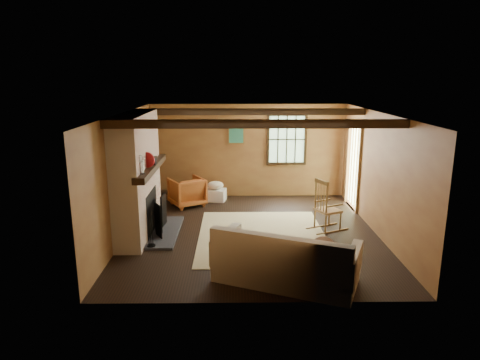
{
  "coord_description": "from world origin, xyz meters",
  "views": [
    {
      "loc": [
        -0.34,
        -8.15,
        3.09
      ],
      "look_at": [
        -0.23,
        0.4,
        1.0
      ],
      "focal_mm": 32.0,
      "sensor_mm": 36.0,
      "label": 1
    }
  ],
  "objects_px": {
    "rocking_chair": "(326,209)",
    "armchair": "(187,192)",
    "fireplace": "(139,180)",
    "laundry_basket": "(216,195)",
    "sofa": "(285,263)"
  },
  "relations": [
    {
      "from": "fireplace",
      "to": "armchair",
      "type": "xyz_separation_m",
      "value": [
        0.72,
        1.89,
        -0.75
      ]
    },
    {
      "from": "fireplace",
      "to": "sofa",
      "type": "distance_m",
      "value": 3.5
    },
    {
      "from": "armchair",
      "to": "sofa",
      "type": "bearing_deg",
      "value": 85.31
    },
    {
      "from": "rocking_chair",
      "to": "armchair",
      "type": "height_order",
      "value": "rocking_chair"
    },
    {
      "from": "laundry_basket",
      "to": "armchair",
      "type": "relative_size",
      "value": 0.65
    },
    {
      "from": "sofa",
      "to": "armchair",
      "type": "xyz_separation_m",
      "value": [
        -1.93,
        4.04,
        0.04
      ]
    },
    {
      "from": "rocking_chair",
      "to": "sofa",
      "type": "height_order",
      "value": "rocking_chair"
    },
    {
      "from": "fireplace",
      "to": "laundry_basket",
      "type": "distance_m",
      "value": 2.85
    },
    {
      "from": "rocking_chair",
      "to": "armchair",
      "type": "xyz_separation_m",
      "value": [
        -3.04,
        1.74,
        -0.11
      ]
    },
    {
      "from": "rocking_chair",
      "to": "sofa",
      "type": "relative_size",
      "value": 0.46
    },
    {
      "from": "rocking_chair",
      "to": "laundry_basket",
      "type": "xyz_separation_m",
      "value": [
        -2.36,
        2.14,
        -0.31
      ]
    },
    {
      "from": "sofa",
      "to": "laundry_basket",
      "type": "distance_m",
      "value": 4.61
    },
    {
      "from": "armchair",
      "to": "rocking_chair",
      "type": "bearing_deg",
      "value": 119.9
    },
    {
      "from": "armchair",
      "to": "fireplace",
      "type": "bearing_deg",
      "value": 38.87
    },
    {
      "from": "laundry_basket",
      "to": "armchair",
      "type": "height_order",
      "value": "armchair"
    }
  ]
}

